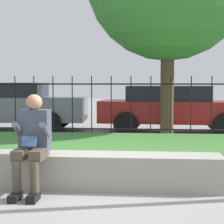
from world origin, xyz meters
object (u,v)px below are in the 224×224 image
object	(u,v)px
stone_bench	(101,173)
car_parked_left	(5,105)
car_parked_center	(173,107)
person_seated_reader	(33,139)

from	to	relation	value
stone_bench	car_parked_left	size ratio (longest dim) A/B	0.67
stone_bench	car_parked_center	world-z (taller)	car_parked_center
person_seated_reader	car_parked_center	world-z (taller)	car_parked_center
car_parked_left	car_parked_center	bearing A→B (deg)	-4.59
person_seated_reader	car_parked_center	distance (m)	6.33
car_parked_center	stone_bench	bearing A→B (deg)	-100.26
stone_bench	car_parked_center	distance (m)	5.83
stone_bench	car_parked_center	size ratio (longest dim) A/B	0.76
person_seated_reader	car_parked_left	bearing A→B (deg)	113.78
car_parked_center	person_seated_reader	bearing A→B (deg)	-107.12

